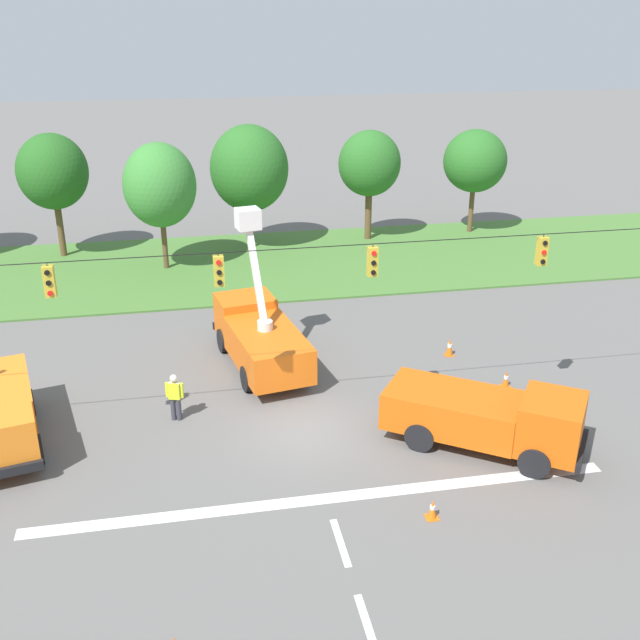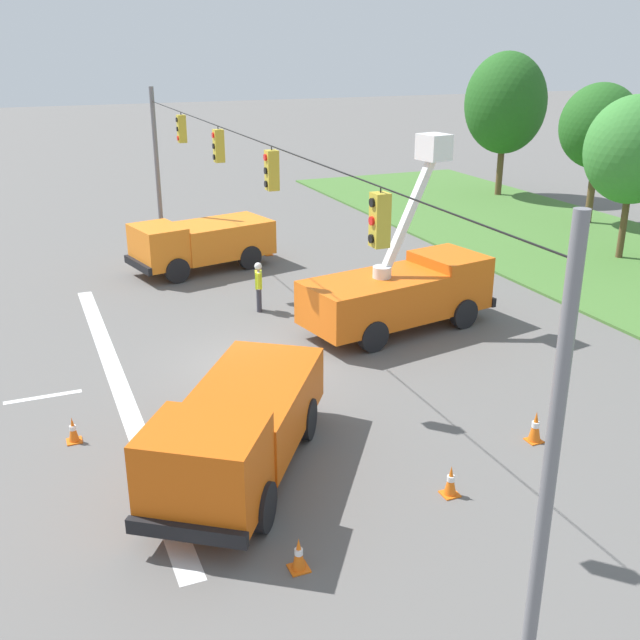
{
  "view_description": "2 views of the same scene",
  "coord_description": "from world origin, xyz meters",
  "px_view_note": "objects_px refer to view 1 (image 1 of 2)",
  "views": [
    {
      "loc": [
        -3.63,
        -21.9,
        13.58
      ],
      "look_at": [
        1.27,
        3.78,
        2.5
      ],
      "focal_mm": 42.0,
      "sensor_mm": 36.0,
      "label": 1
    },
    {
      "loc": [
        19.53,
        -5.89,
        8.96
      ],
      "look_at": [
        1.36,
        1.63,
        1.61
      ],
      "focal_mm": 42.0,
      "sensor_mm": 36.0,
      "label": 2
    }
  ],
  "objects_px": {
    "tree_east": "(249,168)",
    "traffic_cone_mid_right": "(506,379)",
    "traffic_cone_near_bucket": "(579,427)",
    "utility_truck_support_far": "(488,416)",
    "road_worker": "(175,395)",
    "traffic_cone_far_right": "(432,509)",
    "tree_centre": "(160,185)",
    "utility_truck_bucket_lift": "(260,334)",
    "traffic_cone_foreground_right": "(450,347)",
    "tree_west": "(53,172)",
    "tree_east_end": "(475,161)",
    "tree_far_east": "(370,164)"
  },
  "relations": [
    {
      "from": "tree_east_end",
      "to": "traffic_cone_near_bucket",
      "type": "distance_m",
      "value": 24.87
    },
    {
      "from": "tree_centre",
      "to": "tree_east_end",
      "type": "distance_m",
      "value": 19.48
    },
    {
      "from": "tree_east",
      "to": "traffic_cone_near_bucket",
      "type": "bearing_deg",
      "value": -69.46
    },
    {
      "from": "traffic_cone_mid_right",
      "to": "road_worker",
      "type": "bearing_deg",
      "value": -179.38
    },
    {
      "from": "traffic_cone_mid_right",
      "to": "traffic_cone_far_right",
      "type": "bearing_deg",
      "value": -127.01
    },
    {
      "from": "tree_west",
      "to": "traffic_cone_near_bucket",
      "type": "bearing_deg",
      "value": -50.27
    },
    {
      "from": "tree_centre",
      "to": "utility_truck_bucket_lift",
      "type": "distance_m",
      "value": 13.76
    },
    {
      "from": "traffic_cone_foreground_right",
      "to": "tree_east",
      "type": "bearing_deg",
      "value": 111.76
    },
    {
      "from": "tree_west",
      "to": "tree_east_end",
      "type": "height_order",
      "value": "tree_west"
    },
    {
      "from": "utility_truck_support_far",
      "to": "tree_east",
      "type": "bearing_deg",
      "value": 102.79
    },
    {
      "from": "utility_truck_bucket_lift",
      "to": "utility_truck_support_far",
      "type": "xyz_separation_m",
      "value": [
        6.61,
        -7.52,
        -0.18
      ]
    },
    {
      "from": "utility_truck_support_far",
      "to": "traffic_cone_foreground_right",
      "type": "relative_size",
      "value": 8.44
    },
    {
      "from": "tree_west",
      "to": "traffic_cone_near_bucket",
      "type": "relative_size",
      "value": 10.67
    },
    {
      "from": "tree_west",
      "to": "utility_truck_bucket_lift",
      "type": "xyz_separation_m",
      "value": [
        9.59,
        -16.17,
        -3.6
      ]
    },
    {
      "from": "utility_truck_bucket_lift",
      "to": "utility_truck_support_far",
      "type": "bearing_deg",
      "value": -48.67
    },
    {
      "from": "tree_east",
      "to": "utility_truck_bucket_lift",
      "type": "height_order",
      "value": "tree_east"
    },
    {
      "from": "tree_centre",
      "to": "utility_truck_support_far",
      "type": "bearing_deg",
      "value": -63.01
    },
    {
      "from": "utility_truck_support_far",
      "to": "road_worker",
      "type": "height_order",
      "value": "utility_truck_support_far"
    },
    {
      "from": "tree_centre",
      "to": "utility_truck_bucket_lift",
      "type": "bearing_deg",
      "value": -73.72
    },
    {
      "from": "tree_far_east",
      "to": "tree_west",
      "type": "bearing_deg",
      "value": 179.92
    },
    {
      "from": "tree_west",
      "to": "tree_east",
      "type": "distance_m",
      "value": 10.92
    },
    {
      "from": "tree_centre",
      "to": "utility_truck_support_far",
      "type": "relative_size",
      "value": 1.05
    },
    {
      "from": "tree_west",
      "to": "traffic_cone_mid_right",
      "type": "height_order",
      "value": "tree_west"
    },
    {
      "from": "traffic_cone_mid_right",
      "to": "traffic_cone_foreground_right",
      "type": "bearing_deg",
      "value": 110.93
    },
    {
      "from": "traffic_cone_near_bucket",
      "to": "traffic_cone_far_right",
      "type": "distance_m",
      "value": 7.15
    },
    {
      "from": "tree_west",
      "to": "tree_centre",
      "type": "distance_m",
      "value": 6.75
    },
    {
      "from": "tree_east_end",
      "to": "tree_far_east",
      "type": "bearing_deg",
      "value": -177.22
    },
    {
      "from": "traffic_cone_foreground_right",
      "to": "traffic_cone_near_bucket",
      "type": "bearing_deg",
      "value": -72.45
    },
    {
      "from": "tree_east",
      "to": "traffic_cone_foreground_right",
      "type": "xyz_separation_m",
      "value": [
        6.54,
        -16.39,
        -4.42
      ]
    },
    {
      "from": "tree_west",
      "to": "traffic_cone_far_right",
      "type": "bearing_deg",
      "value": -63.75
    },
    {
      "from": "tree_west",
      "to": "tree_east_end",
      "type": "relative_size",
      "value": 1.09
    },
    {
      "from": "tree_centre",
      "to": "traffic_cone_mid_right",
      "type": "height_order",
      "value": "tree_centre"
    },
    {
      "from": "traffic_cone_mid_right",
      "to": "traffic_cone_near_bucket",
      "type": "height_order",
      "value": "traffic_cone_mid_right"
    },
    {
      "from": "tree_far_east",
      "to": "tree_east",
      "type": "bearing_deg",
      "value": -177.2
    },
    {
      "from": "tree_centre",
      "to": "traffic_cone_foreground_right",
      "type": "distance_m",
      "value": 18.25
    },
    {
      "from": "tree_east",
      "to": "utility_truck_support_far",
      "type": "relative_size",
      "value": 1.1
    },
    {
      "from": "utility_truck_support_far",
      "to": "traffic_cone_near_bucket",
      "type": "bearing_deg",
      "value": 1.32
    },
    {
      "from": "tree_east",
      "to": "traffic_cone_mid_right",
      "type": "distance_m",
      "value": 21.38
    },
    {
      "from": "tree_east",
      "to": "tree_far_east",
      "type": "distance_m",
      "value": 7.26
    },
    {
      "from": "tree_far_east",
      "to": "utility_truck_support_far",
      "type": "distance_m",
      "value": 24.0
    },
    {
      "from": "tree_west",
      "to": "traffic_cone_mid_right",
      "type": "distance_m",
      "value": 27.58
    },
    {
      "from": "tree_centre",
      "to": "utility_truck_support_far",
      "type": "height_order",
      "value": "tree_centre"
    },
    {
      "from": "tree_east_end",
      "to": "traffic_cone_far_right",
      "type": "bearing_deg",
      "value": -113.27
    },
    {
      "from": "utility_truck_support_far",
      "to": "traffic_cone_far_right",
      "type": "bearing_deg",
      "value": -132.23
    },
    {
      "from": "tree_east_end",
      "to": "utility_truck_support_far",
      "type": "distance_m",
      "value": 25.77
    },
    {
      "from": "traffic_cone_near_bucket",
      "to": "utility_truck_support_far",
      "type": "bearing_deg",
      "value": -178.68
    },
    {
      "from": "tree_far_east",
      "to": "road_worker",
      "type": "xyz_separation_m",
      "value": [
        -11.99,
        -19.93,
        -3.73
      ]
    },
    {
      "from": "tree_centre",
      "to": "tree_east_end",
      "type": "xyz_separation_m",
      "value": [
        19.13,
        3.66,
        -0.12
      ]
    },
    {
      "from": "tree_east",
      "to": "utility_truck_support_far",
      "type": "bearing_deg",
      "value": -77.21
    },
    {
      "from": "tree_centre",
      "to": "utility_truck_bucket_lift",
      "type": "height_order",
      "value": "tree_centre"
    }
  ]
}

